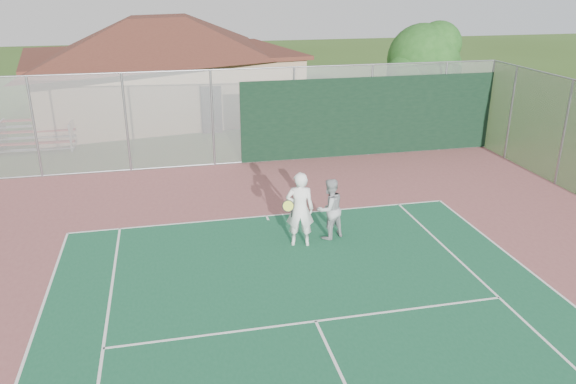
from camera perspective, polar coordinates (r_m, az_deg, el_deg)
The scene contains 7 objects.
back_fence at distance 20.98m, azimuth 0.89°, elevation 7.63°, with size 20.08×0.11×3.53m.
side_fence_right at distance 20.46m, azimuth 26.22°, elevation 5.35°, with size 0.08×9.00×3.50m.
clubhouse at distance 28.77m, azimuth -12.77°, elevation 13.24°, with size 14.48×10.89×5.70m.
bleachers at distance 24.95m, azimuth -24.14°, elevation 5.38°, with size 2.99×1.84×1.10m.
tree at distance 24.54m, azimuth 13.70°, elevation 12.68°, with size 3.51×3.32×4.89m.
player_white_front at distance 14.24m, azimuth 1.20°, elevation -1.82°, with size 0.94×0.75×1.98m.
player_grey_back at distance 14.73m, azimuth 4.23°, elevation -1.78°, with size 0.97×0.88×1.64m.
Camera 1 is at (-2.63, -2.88, 6.50)m, focal length 35.00 mm.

